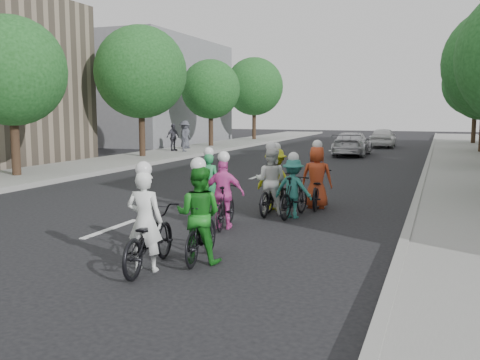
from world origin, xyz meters
The scene contains 23 objects.
ground centered at (0.00, 0.00, 0.00)m, with size 120.00×120.00×0.00m, color black.
sidewalk_left centered at (-8.00, 10.00, 0.07)m, with size 4.00×80.00×0.15m, color gray.
curb_left centered at (-6.05, 10.00, 0.09)m, with size 0.18×80.00×0.18m, color #999993.
curb_right centered at (6.05, 10.00, 0.09)m, with size 0.18×80.00×0.18m, color #999993.
bldg_sw centered at (-16.00, 28.00, 4.00)m, with size 10.00×14.00×8.00m, color slate.
tree_l_2 centered at (-8.20, 6.00, 3.96)m, with size 4.00×4.00×5.97m.
tree_l_3 centered at (-8.20, 15.00, 4.52)m, with size 4.80×4.80×6.93m.
tree_l_4 centered at (-8.20, 24.00, 3.96)m, with size 4.00×4.00×5.97m.
tree_l_5 centered at (-8.20, 33.00, 4.52)m, with size 4.80×4.80×6.93m.
tree_r_3 centered at (8.80, 33.60, 4.52)m, with size 4.80×4.80×6.93m.
cyclist_0 centered at (2.27, -2.29, 0.58)m, with size 0.90×1.98×1.76m.
cyclist_1 centered at (2.87, -1.59, 0.67)m, with size 0.86×1.68×1.78m.
cyclist_2 centered at (2.69, 3.40, 0.65)m, with size 1.09×1.56×1.74m.
cyclist_3 centered at (2.27, 0.97, 0.62)m, with size 0.94×1.63×1.68m.
cyclist_4 centered at (3.60, 4.10, 0.62)m, with size 0.85×1.89×1.79m.
cyclist_5 centered at (1.16, 2.69, 0.58)m, with size 0.65×1.73×1.63m.
cyclist_6 centered at (2.72, 2.93, 0.63)m, with size 0.80×1.84×1.79m.
cyclist_7 centered at (3.37, 2.61, 0.61)m, with size 0.98×1.71×1.57m.
follow_car_lead centered at (1.86, 21.03, 0.66)m, with size 1.85×4.55×1.32m, color silver.
follow_car_trail centered at (2.79, 28.71, 0.68)m, with size 1.61×4.01×1.37m, color white.
spectator_0 centered at (-7.49, 18.59, 1.05)m, with size 1.16×0.67×1.80m, color #474853.
spectator_1 centered at (-8.35, 18.76, 0.96)m, with size 0.95×0.40×1.62m, color #4B4955.
spectator_2 centered at (-8.57, 20.84, 1.03)m, with size 0.86×0.56×1.77m, color #474852.
Camera 1 is at (6.61, -9.60, 2.54)m, focal length 40.00 mm.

